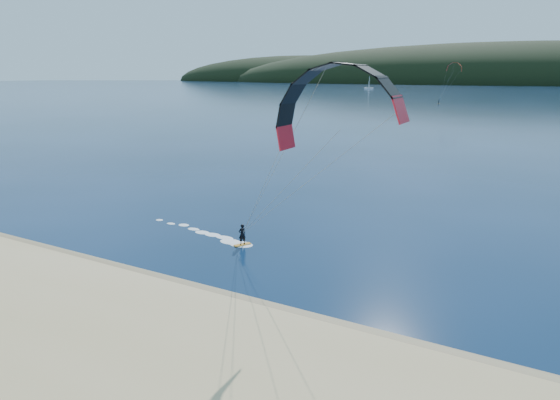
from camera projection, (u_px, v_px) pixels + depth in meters
name	position (u px, v px, depth m)	size (l,w,h in m)	color
ground	(145.00, 330.00, 24.76)	(1800.00, 1800.00, 0.00)	#071C35
wet_sand	(199.00, 295.00, 28.56)	(220.00, 2.50, 0.10)	#876E4F
headland	(534.00, 84.00, 656.53)	(1200.00, 310.00, 140.00)	black
kitesurfer_near	(333.00, 135.00, 27.18)	(24.10, 7.00, 13.77)	#C47B17
kitesurfer_far	(454.00, 71.00, 204.15)	(9.87, 5.73, 16.31)	#C47B17
sailboat	(369.00, 88.00, 423.77)	(8.07, 5.11, 11.24)	white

